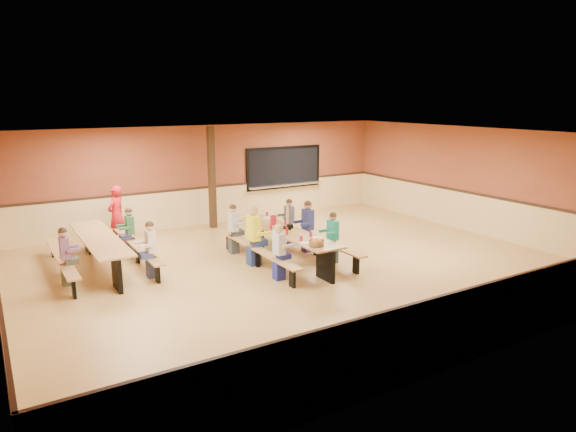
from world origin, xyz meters
TOP-DOWN VIEW (x-y plane):
  - ground at (0.00, 0.00)m, footprint 12.00×12.00m
  - room_envelope at (0.00, 0.00)m, footprint 12.04×10.04m
  - kitchen_pass_through at (2.60, 4.96)m, footprint 2.78×0.28m
  - structural_post at (-0.20, 4.40)m, footprint 0.18×0.18m
  - cafeteria_table_main at (0.04, 0.48)m, footprint 1.91×3.70m
  - cafeteria_table_second at (-3.88, 2.17)m, footprint 1.91×3.70m
  - seated_child_white_left at (-0.79, -0.53)m, footprint 0.36×0.30m
  - seated_adult_yellow at (-0.79, 0.64)m, footprint 0.46×0.37m
  - seated_child_grey_left at (-0.79, 1.73)m, footprint 0.37×0.31m
  - seated_child_teal_right at (0.86, -0.18)m, footprint 0.36×0.30m
  - seated_child_navy_right at (0.86, 0.88)m, footprint 0.41×0.33m
  - seated_child_char_right at (0.86, 1.77)m, footprint 0.36×0.29m
  - seated_child_purple_sec at (-4.71, 1.46)m, footprint 0.37×0.30m
  - seated_child_green_sec at (-3.06, 2.76)m, footprint 0.36×0.30m
  - seated_child_tan_sec at (-3.06, 1.02)m, footprint 0.38×0.31m
  - standing_woman at (-3.05, 4.12)m, footprint 0.68×0.65m
  - punch_pitcher at (0.06, 1.20)m, footprint 0.16×0.16m
  - chip_bowl at (-0.10, -0.92)m, footprint 0.32×0.32m
  - napkin_dispenser at (0.15, 0.56)m, footprint 0.10×0.14m
  - condiment_mustard at (-0.12, -0.01)m, footprint 0.06×0.06m
  - condiment_ketchup at (-0.17, 0.17)m, footprint 0.06×0.06m
  - table_paddle at (0.12, 0.63)m, footprint 0.16×0.16m
  - place_settings at (0.04, 0.48)m, footprint 0.65×3.30m

SIDE VIEW (x-z plane):
  - ground at x=0.00m, z-range 0.00..0.00m
  - cafeteria_table_main at x=0.04m, z-range 0.16..0.90m
  - cafeteria_table_second at x=-3.88m, z-range 0.16..0.90m
  - seated_child_char_right at x=0.86m, z-range 0.00..1.18m
  - seated_child_teal_right at x=0.86m, z-range 0.00..1.19m
  - seated_child_green_sec at x=-3.06m, z-range 0.00..1.20m
  - seated_child_white_left at x=-0.79m, z-range 0.00..1.20m
  - seated_child_purple_sec at x=-4.71m, z-range 0.00..1.21m
  - seated_child_grey_left at x=-0.79m, z-range 0.00..1.22m
  - seated_child_tan_sec at x=-3.06m, z-range 0.00..1.22m
  - seated_child_navy_right at x=0.86m, z-range 0.00..1.28m
  - room_envelope at x=0.00m, z-range -0.82..2.20m
  - seated_adult_yellow at x=-0.79m, z-range 0.00..1.39m
  - standing_woman at x=-3.05m, z-range 0.00..1.56m
  - place_settings at x=0.04m, z-range 0.74..0.85m
  - napkin_dispenser at x=0.15m, z-range 0.74..0.87m
  - chip_bowl at x=-0.10m, z-range 0.74..0.89m
  - condiment_mustard at x=-0.12m, z-range 0.74..0.91m
  - condiment_ketchup at x=-0.17m, z-range 0.74..0.91m
  - punch_pitcher at x=0.06m, z-range 0.74..0.96m
  - table_paddle at x=0.12m, z-range 0.60..1.16m
  - kitchen_pass_through at x=2.60m, z-range 0.80..2.18m
  - structural_post at x=-0.20m, z-range 0.00..3.00m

